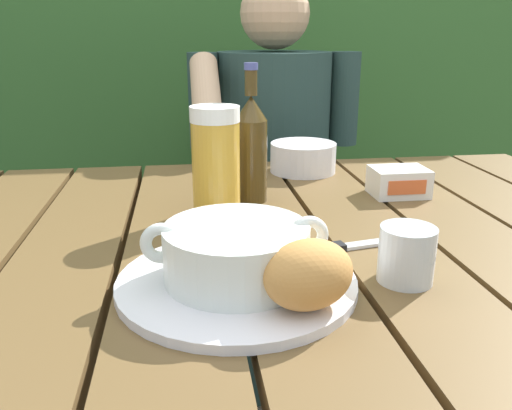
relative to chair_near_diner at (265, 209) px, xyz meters
name	(u,v)px	position (x,y,z in m)	size (l,w,h in m)	color
dining_table	(276,289)	(-0.13, -0.93, 0.19)	(1.35, 0.97, 0.73)	brown
chair_near_diner	(265,209)	(0.00, 0.00, 0.00)	(0.46, 0.48, 0.91)	brown
person_eating	(275,152)	(0.00, -0.20, 0.24)	(0.48, 0.47, 1.18)	#273F3A
serving_plate	(237,282)	(-0.20, -1.07, 0.28)	(0.29, 0.29, 0.01)	white
soup_bowl	(236,251)	(-0.20, -1.07, 0.32)	(0.22, 0.17, 0.07)	white
bread_roll	(309,274)	(-0.13, -1.15, 0.32)	(0.12, 0.11, 0.08)	#CF8D45
beer_glass	(216,163)	(-0.21, -0.81, 0.36)	(0.08, 0.08, 0.18)	gold
beer_bottle	(251,147)	(-0.14, -0.73, 0.37)	(0.06, 0.06, 0.25)	#443314
water_glass_small	(407,254)	(0.01, -1.08, 0.31)	(0.07, 0.07, 0.07)	silver
butter_tub	(399,182)	(0.14, -0.74, 0.30)	(0.10, 0.08, 0.05)	white
table_knife	(342,247)	(-0.04, -0.98, 0.27)	(0.17, 0.05, 0.01)	silver
diner_bowl	(303,157)	(0.00, -0.54, 0.30)	(0.14, 0.14, 0.06)	white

